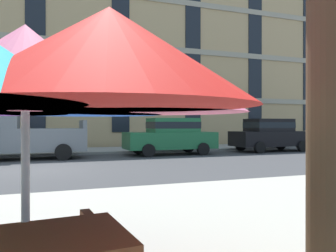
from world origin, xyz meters
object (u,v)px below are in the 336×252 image
Objects in this scene: pickup_gray_midblock at (16,135)px; sedan_green at (171,135)px; sedan_black at (270,134)px; patio_umbrella at (25,72)px.

sedan_green is (6.90, -0.00, -0.08)m from pickup_gray_midblock.
pickup_gray_midblock is at bearing 180.00° from sedan_black.
pickup_gray_midblock is at bearing 94.33° from patio_umbrella.
sedan_black is 17.34m from patio_umbrella.
patio_umbrella reaches higher than sedan_black.
sedan_black is at bearing 0.00° from sedan_green.
patio_umbrella reaches higher than sedan_green.
sedan_green is at bearing 64.92° from patio_umbrella.
patio_umbrella is at bearing -115.08° from sedan_green.
sedan_green is at bearing -0.00° from pickup_gray_midblock.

